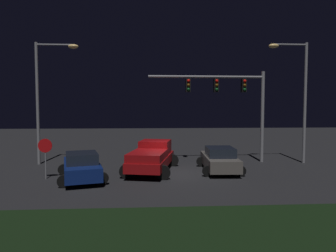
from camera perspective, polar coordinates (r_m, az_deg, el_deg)
The scene contains 9 objects.
ground_plane at distance 18.44m, azimuth 0.44°, elevation -8.81°, with size 80.00×80.00×0.00m, color black.
grass_median at distance 9.68m, azimuth 4.44°, elevation -20.08°, with size 25.58×5.36×0.10m, color black.
pickup_truck at distance 18.84m, azimuth -2.97°, elevation -5.46°, with size 3.63×5.70×1.80m.
car_sedan at distance 17.29m, azimuth -15.87°, elevation -7.27°, with size 3.21×4.72×1.51m.
car_sedan_far at distance 19.09m, azimuth 9.62°, elevation -6.18°, with size 2.61×4.48×1.51m.
traffic_signal_gantry at distance 22.19m, azimuth 11.41°, elevation 5.92°, with size 8.32×0.56×6.50m.
street_lamp_left at distance 22.62m, azimuth -21.89°, elevation 6.64°, with size 2.93×0.44×8.35m.
street_lamp_right at distance 23.29m, azimuth 23.13°, elevation 6.59°, with size 2.79×0.44×8.44m.
stop_sign at distance 17.98m, azimuth -22.01°, elevation -4.33°, with size 0.76×0.08×2.23m.
Camera 1 is at (-1.24, -17.98, 3.91)m, focal length 32.54 mm.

